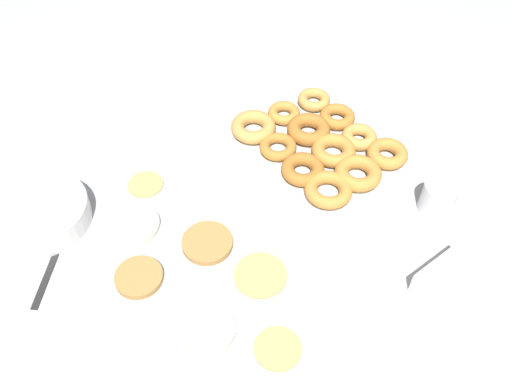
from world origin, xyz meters
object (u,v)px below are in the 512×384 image
Objects in this scene: container_stack at (466,294)px; paper_cup at (438,198)px; pancake_6 at (278,348)px; donut_tray at (320,145)px; pancake_4 at (145,184)px; pancake_1 at (209,329)px; spatula at (64,233)px; pancake_3 at (207,243)px; pancake_2 at (259,276)px; batter_bowl at (41,213)px; pancake_5 at (139,277)px; pancake_0 at (134,225)px.

container_stack is 0.23m from paper_cup.
donut_tray reaches higher than pancake_6.
container_stack is at bearing -151.99° from pancake_4.
spatula is at bearing 18.26° from pancake_1.
pancake_6 is 0.37m from container_stack.
paper_cup is (0.18, -0.13, 0.01)m from container_stack.
pancake_3 is 0.22m from pancake_4.
donut_tray is 1.69× the size of spatula.
pancake_4 is 0.36× the size of spatula.
spatula is (0.14, 0.59, -0.02)m from donut_tray.
batter_bowl is at bearing 35.87° from pancake_2.
pancake_5 is (0.17, 0.05, 0.00)m from pancake_1.
donut_tray reaches higher than pancake_5.
pancake_2 is at bearing -163.27° from pancake_3.
pancake_5 is 1.25× the size of paper_cup.
pancake_0 is at bearing -1.39° from pancake_1.
pancake_1 is 0.39m from pancake_4.
pancake_1 is 0.39m from spatula.
pancake_5 is at bearing 96.30° from donut_tray.
batter_bowl is (0.25, 0.09, 0.02)m from pancake_5.
pancake_6 is at bearing -170.12° from pancake_0.
container_stack is (-0.63, -0.33, 0.02)m from pancake_4.
pancake_5 reaches higher than pancake_1.
pancake_1 is 1.13× the size of pancake_6.
batter_bowl is at bearing 19.93° from pancake_5.
pancake_0 is 1.00× the size of pancake_2.
container_stack is 0.70× the size of spatula.
paper_cup reaches higher than pancake_1.
pancake_2 is 0.42m from spatula.
donut_tray is 5.02× the size of paper_cup.
spatula is (0.33, 0.26, -0.00)m from pancake_2.
pancake_3 reaches higher than pancake_4.
pancake_3 is 0.50m from paper_cup.
pancake_5 is at bearing 24.28° from pancake_6.
container_stack is at bearing -142.56° from pancake_0.
pancake_3 is 0.51m from container_stack.
pancake_0 is 0.53× the size of batter_bowl.
pancake_0 is 1.02× the size of pancake_3.
pancake_6 is at bearing 155.33° from pancake_2.
spatula is at bearing 57.74° from paper_cup.
donut_tray is at bearing -59.46° from pancake_2.
pancake_6 is 0.39× the size of spatula.
pancake_4 is (0.39, -0.08, -0.00)m from pancake_1.
paper_cup is at bearing -133.45° from pancake_4.
batter_bowl is at bearing 39.92° from container_stack.
spatula is (0.42, 0.67, -0.04)m from paper_cup.
pancake_4 is at bearing 4.93° from pancake_3.
pancake_5 is 0.31m from pancake_6.
pancake_3 is at bearing -32.70° from pancake_1.
pancake_1 is 0.18m from pancake_5.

